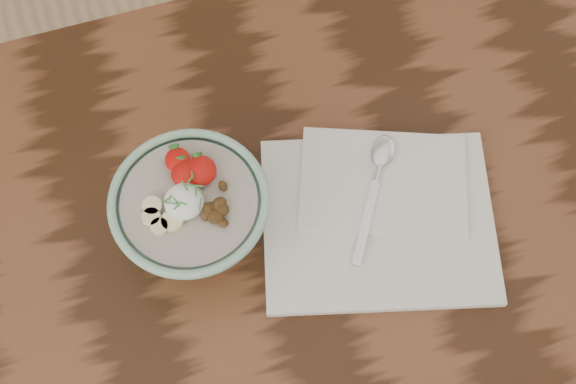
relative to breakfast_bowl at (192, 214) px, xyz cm
name	(u,v)px	position (x,y,z in cm)	size (l,w,h in cm)	color
table	(297,305)	(9.92, -9.85, -15.50)	(160.00, 90.00, 75.00)	black
breakfast_bowl	(192,214)	(0.00, 0.00, 0.00)	(18.34, 18.34, 12.01)	#87B698
napkin	(379,212)	(22.19, -4.32, -5.48)	(33.22, 29.32, 1.75)	silver
spoon	(379,168)	(23.82, 0.81, -4.07)	(11.09, 16.27, 0.93)	silver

